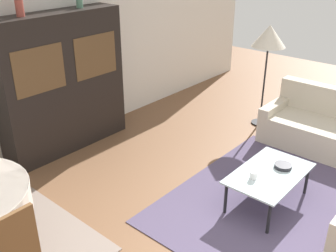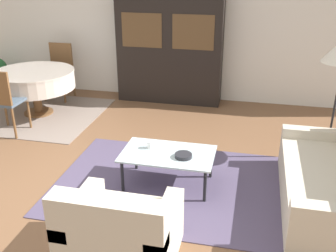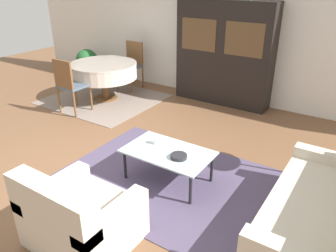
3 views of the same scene
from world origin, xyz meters
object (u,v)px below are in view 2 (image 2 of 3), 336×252
Objects in this scene: dining_table at (34,80)px; bowl at (183,156)px; display_cabinet at (170,49)px; dining_chair_near at (3,98)px; coffee_table at (168,156)px; couch at (333,183)px; armchair at (120,234)px; dining_chair_far at (59,67)px; cup at (150,145)px.

dining_table reaches higher than bowl.
bowl is (0.82, -2.95, -0.53)m from display_cabinet.
display_cabinet reaches higher than dining_chair_near.
dining_chair_near reaches higher than coffee_table.
coffee_table is at bearing -32.96° from dining_table.
armchair is (-1.90, -1.28, 0.00)m from couch.
dining_chair_far reaches higher than couch.
cup is at bearing -17.54° from dining_chair_near.
armchair is 0.94× the size of dining_chair_near.
bowl is at bearing 76.26° from armchair.
dining_table is (-4.44, 1.77, 0.31)m from couch.
dining_chair_near is (-4.44, 0.89, 0.29)m from couch.
cup is (-0.11, 1.41, 0.16)m from armchair.
dining_chair_near is (-2.03, -2.04, -0.39)m from display_cabinet.
armchair reaches higher than coffee_table.
coffee_table is (0.12, 1.33, 0.08)m from armchair.
coffee_table is at bearing 84.89° from armchair.
dining_chair_near is at bearing 78.66° from couch.
bowl is (0.31, 1.26, 0.14)m from armchair.
armchair is 1.42m from cup.
cup is 0.45m from bowl.
dining_chair_far reaches higher than coffee_table.
dining_table is (-2.03, -1.16, -0.37)m from display_cabinet.
dining_chair_near is at bearing 90.00° from dining_chair_far.
armchair is 0.94× the size of dining_chair_far.
cup is at bearing 94.62° from armchair.
dining_chair_far is at bearing 133.85° from cup.
coffee_table is at bearing -18.38° from cup.
dining_chair_near is at bearing -134.87° from display_cabinet.
dining_table is at bearing 90.00° from dining_chair_far.
dining_chair_far is at bearing 135.60° from coffee_table.
dining_chair_far is (-2.03, -0.28, -0.39)m from display_cabinet.
armchair is at bearing -50.23° from dining_table.
couch is at bearing -50.62° from display_cabinet.
dining_chair_far is (-0.00, 0.88, -0.02)m from dining_table.
dining_chair_far is (0.00, 1.76, 0.00)m from dining_chair_near.
bowl is at bearing -18.70° from coffee_table.
dining_chair_near reaches higher than cup.
coffee_table is 3.18m from dining_table.
dining_table is 3.37m from bowl.
display_cabinet is 3.11m from bowl.
couch reaches higher than bowl.
couch is 1.79m from coffee_table.
bowl is at bearing 90.65° from couch.
armchair is at bearing -85.38° from cup.
dining_chair_far is at bearing 90.00° from dining_chair_near.
dining_chair_near is 2.55m from cup.
dining_chair_far reaches higher than armchair.
bowl is at bearing -18.53° from cup.
coffee_table is 0.21m from bowl.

